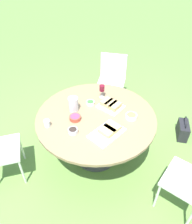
{
  "coord_description": "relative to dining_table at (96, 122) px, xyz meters",
  "views": [
    {
      "loc": [
        1.96,
        0.39,
        2.43
      ],
      "look_at": [
        0.0,
        0.0,
        0.78
      ],
      "focal_mm": 35.0,
      "sensor_mm": 36.0,
      "label": 1
    }
  ],
  "objects": [
    {
      "name": "ground_plane",
      "position": [
        0.0,
        0.0,
        -0.62
      ],
      "size": [
        40.0,
        40.0,
        0.0
      ],
      "primitive_type": "plane",
      "color": "#668E42"
    },
    {
      "name": "dining_table",
      "position": [
        0.0,
        0.0,
        0.0
      ],
      "size": [
        1.45,
        1.45,
        0.72
      ],
      "color": "#4C4C51",
      "rests_on": "ground_plane"
    },
    {
      "name": "chair_near_right",
      "position": [
        -1.28,
        0.02,
        -0.09
      ],
      "size": [
        0.43,
        0.45,
        0.89
      ],
      "color": "silver",
      "rests_on": "ground_plane"
    },
    {
      "name": "water_pitcher",
      "position": [
        -0.05,
        -0.29,
        0.19
      ],
      "size": [
        0.13,
        0.12,
        0.18
      ],
      "color": "silver",
      "rests_on": "dining_table"
    },
    {
      "name": "wine_glass",
      "position": [
        -0.39,
        -0.0,
        0.23
      ],
      "size": [
        0.07,
        0.07,
        0.18
      ],
      "color": "silver",
      "rests_on": "dining_table"
    },
    {
      "name": "platter_bread_main",
      "position": [
        0.26,
        0.19,
        0.13
      ],
      "size": [
        0.46,
        0.42,
        0.07
      ],
      "color": "white",
      "rests_on": "dining_table"
    },
    {
      "name": "platter_charcuterie",
      "position": [
        -0.2,
        0.15,
        0.14
      ],
      "size": [
        0.35,
        0.37,
        0.08
      ],
      "color": "white",
      "rests_on": "dining_table"
    },
    {
      "name": "bowl_fries",
      "position": [
        -0.04,
        0.42,
        0.13
      ],
      "size": [
        0.13,
        0.13,
        0.05
      ],
      "color": "white",
      "rests_on": "dining_table"
    },
    {
      "name": "bowl_salad",
      "position": [
        -0.21,
        -0.12,
        0.12
      ],
      "size": [
        0.1,
        0.1,
        0.04
      ],
      "color": "white",
      "rests_on": "dining_table"
    },
    {
      "name": "bowl_olives",
      "position": [
        0.33,
        -0.19,
        0.13
      ],
      "size": [
        0.11,
        0.11,
        0.05
      ],
      "color": "silver",
      "rests_on": "dining_table"
    },
    {
      "name": "bowl_dip_red",
      "position": [
        0.11,
        -0.23,
        0.13
      ],
      "size": [
        0.13,
        0.13,
        0.05
      ],
      "color": "#B74733",
      "rests_on": "dining_table"
    },
    {
      "name": "cup_water_near",
      "position": [
        0.29,
        -0.51,
        0.14
      ],
      "size": [
        0.07,
        0.07,
        0.09
      ],
      "color": "silver",
      "rests_on": "dining_table"
    },
    {
      "name": "handbag",
      "position": [
        -0.61,
        1.21,
        -0.49
      ],
      "size": [
        0.3,
        0.14,
        0.37
      ],
      "color": "#232328",
      "rests_on": "ground_plane"
    }
  ]
}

